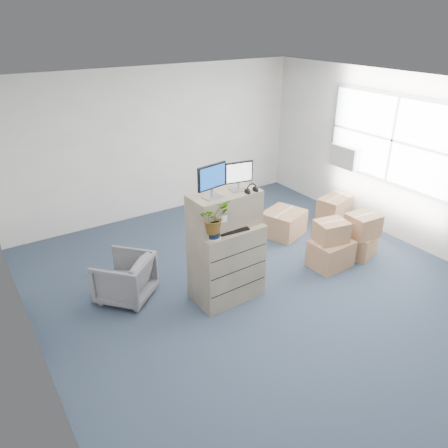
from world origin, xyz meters
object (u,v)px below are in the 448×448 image
at_px(potted_plant, 213,221).
at_px(office_chair, 125,276).
at_px(filing_cabinet_lower, 227,262).
at_px(water_bottle, 230,215).
at_px(monitor_right, 239,174).
at_px(keyboard, 231,230).
at_px(monitor_left, 212,179).

xyz_separation_m(potted_plant, office_chair, (-0.89, 0.89, -0.97)).
bearing_deg(filing_cabinet_lower, water_bottle, 29.78).
bearing_deg(office_chair, filing_cabinet_lower, 107.14).
bearing_deg(monitor_right, potted_plant, -149.56).
distance_m(filing_cabinet_lower, potted_plant, 0.86).
relative_size(monitor_right, office_chair, 0.54).
height_order(keyboard, office_chair, keyboard).
relative_size(monitor_right, keyboard, 0.83).
bearing_deg(filing_cabinet_lower, monitor_left, 177.31).
xyz_separation_m(filing_cabinet_lower, monitor_left, (-0.22, 0.00, 1.25)).
xyz_separation_m(monitor_right, potted_plant, (-0.52, -0.20, -0.44)).
bearing_deg(potted_plant, monitor_left, 59.93).
bearing_deg(water_bottle, monitor_right, -8.40).
xyz_separation_m(monitor_left, office_chair, (-0.99, 0.73, -1.44)).
height_order(water_bottle, office_chair, water_bottle).
bearing_deg(keyboard, monitor_right, 40.60).
height_order(monitor_right, keyboard, monitor_right).
height_order(keyboard, potted_plant, potted_plant).
bearing_deg(potted_plant, keyboard, 8.34).
xyz_separation_m(monitor_left, keyboard, (0.20, -0.12, -0.70)).
relative_size(potted_plant, office_chair, 0.63).
distance_m(potted_plant, office_chair, 1.60).
bearing_deg(potted_plant, office_chair, 135.03).
xyz_separation_m(filing_cabinet_lower, monitor_right, (0.20, 0.03, 1.22)).
height_order(filing_cabinet_lower, monitor_left, monitor_left).
bearing_deg(monitor_left, potted_plant, -129.62).
distance_m(filing_cabinet_lower, monitor_right, 1.24).
height_order(potted_plant, office_chair, potted_plant).
bearing_deg(office_chair, water_bottle, 110.51).
xyz_separation_m(monitor_left, monitor_right, (0.42, 0.03, -0.03)).
relative_size(monitor_left, water_bottle, 1.64).
height_order(filing_cabinet_lower, water_bottle, water_bottle).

